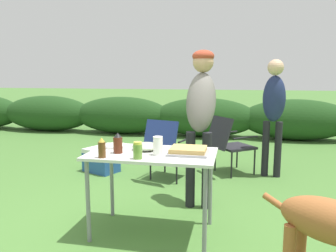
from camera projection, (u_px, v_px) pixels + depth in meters
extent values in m
plane|color=#477533|center=(153.00, 232.00, 2.96)|extent=(60.00, 60.00, 0.00)
ellipsoid|color=#1E4219|center=(48.00, 113.00, 8.35)|extent=(2.40, 0.90, 0.89)
ellipsoid|color=#1E4219|center=(122.00, 115.00, 7.94)|extent=(2.40, 0.90, 0.89)
ellipsoid|color=#1E4219|center=(205.00, 117.00, 7.54)|extent=(2.40, 0.90, 0.89)
ellipsoid|color=#1E4219|center=(296.00, 120.00, 7.13)|extent=(2.40, 0.90, 0.89)
cube|color=silver|center=(152.00, 154.00, 2.85)|extent=(1.10, 0.64, 0.02)
cylinder|color=gray|center=(88.00, 201.00, 2.74)|extent=(0.04, 0.04, 0.71)
cylinder|color=gray|center=(205.00, 211.00, 2.55)|extent=(0.04, 0.04, 0.71)
cylinder|color=gray|center=(112.00, 181.00, 3.27)|extent=(0.04, 0.04, 0.71)
cylinder|color=gray|center=(210.00, 188.00, 3.07)|extent=(0.04, 0.04, 0.71)
cube|color=#9E9EA3|center=(188.00, 153.00, 2.80)|extent=(0.34, 0.30, 0.02)
cube|color=tan|center=(188.00, 149.00, 2.80)|extent=(0.30, 0.25, 0.04)
cylinder|color=white|center=(115.00, 146.00, 3.06)|extent=(0.23, 0.23, 0.02)
ellipsoid|color=#ADBC99|center=(146.00, 146.00, 2.95)|extent=(0.25, 0.25, 0.06)
cylinder|color=white|center=(158.00, 146.00, 2.75)|extent=(0.08, 0.08, 0.16)
cylinder|color=brown|center=(102.00, 150.00, 2.66)|extent=(0.06, 0.06, 0.13)
cone|color=gold|center=(102.00, 140.00, 2.65)|extent=(0.05, 0.05, 0.04)
cylinder|color=#562314|center=(118.00, 145.00, 2.82)|extent=(0.08, 0.08, 0.14)
cone|color=black|center=(118.00, 135.00, 2.81)|extent=(0.07, 0.07, 0.04)
cylinder|color=olive|center=(138.00, 152.00, 2.62)|extent=(0.07, 0.07, 0.12)
cylinder|color=#D1CC47|center=(138.00, 143.00, 2.61)|extent=(0.07, 0.07, 0.02)
cylinder|color=black|center=(190.00, 170.00, 3.49)|extent=(0.10, 0.10, 0.82)
cylinder|color=black|center=(207.00, 171.00, 3.45)|extent=(0.10, 0.10, 0.82)
ellipsoid|color=slate|center=(201.00, 102.00, 3.48)|extent=(0.33, 0.47, 0.70)
sphere|color=tan|center=(203.00, 62.00, 3.53)|extent=(0.23, 0.23, 0.23)
ellipsoid|color=#993823|center=(203.00, 56.00, 3.52)|extent=(0.24, 0.24, 0.14)
cylinder|color=black|center=(265.00, 149.00, 4.58)|extent=(0.10, 0.10, 0.78)
cylinder|color=black|center=(278.00, 150.00, 4.53)|extent=(0.10, 0.10, 0.78)
ellipsoid|color=navy|center=(274.00, 99.00, 4.45)|extent=(0.33, 0.26, 0.63)
sphere|color=#DBAD89|center=(276.00, 67.00, 4.38)|extent=(0.21, 0.21, 0.21)
cylinder|color=#9E5B2D|center=(300.00, 248.00, 2.26)|extent=(0.08, 0.08, 0.45)
ellipsoid|color=#9E5B2D|center=(329.00, 221.00, 2.01)|extent=(0.67, 0.57, 0.27)
cylinder|color=#9E5B2D|center=(276.00, 203.00, 2.26)|extent=(0.19, 0.15, 0.11)
cube|color=navy|center=(170.00, 151.00, 4.48)|extent=(0.57, 0.57, 0.03)
cube|color=navy|center=(160.00, 138.00, 4.20)|extent=(0.49, 0.29, 0.44)
cylinder|color=black|center=(150.00, 166.00, 4.43)|extent=(0.02, 0.02, 0.38)
cylinder|color=black|center=(177.00, 170.00, 4.24)|extent=(0.02, 0.02, 0.38)
cylinder|color=black|center=(165.00, 159.00, 4.77)|extent=(0.02, 0.02, 0.38)
cylinder|color=black|center=(190.00, 163.00, 4.58)|extent=(0.02, 0.02, 0.38)
cylinder|color=black|center=(156.00, 137.00, 4.56)|extent=(0.14, 0.40, 0.02)
cylinder|color=black|center=(186.00, 140.00, 4.34)|extent=(0.14, 0.40, 0.02)
cube|color=#232328|center=(235.00, 147.00, 4.71)|extent=(0.64, 0.64, 0.03)
cube|color=#232328|center=(219.00, 133.00, 4.56)|extent=(0.41, 0.46, 0.44)
cylinder|color=black|center=(215.00, 158.00, 4.84)|extent=(0.02, 0.02, 0.38)
cylinder|color=black|center=(232.00, 165.00, 4.48)|extent=(0.02, 0.02, 0.38)
cylinder|color=black|center=(237.00, 155.00, 5.01)|extent=(0.02, 0.02, 0.38)
cylinder|color=black|center=(255.00, 162.00, 4.65)|extent=(0.02, 0.02, 0.38)
cylinder|color=black|center=(226.00, 132.00, 4.89)|extent=(0.34, 0.27, 0.02)
cylinder|color=black|center=(246.00, 138.00, 4.48)|extent=(0.34, 0.27, 0.02)
cube|color=#234C93|center=(101.00, 162.00, 4.81)|extent=(0.57, 0.48, 0.28)
cube|color=silver|center=(101.00, 151.00, 4.79)|extent=(0.57, 0.48, 0.06)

